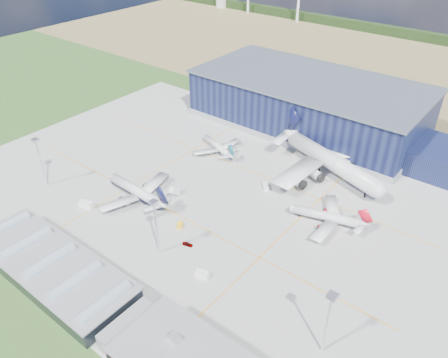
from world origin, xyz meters
The scene contains 21 objects.
ground centered at (0.00, 0.00, 0.00)m, with size 600.00×600.00×0.00m, color #2C4A1B.
apron centered at (0.00, 10.00, 0.03)m, with size 220.00×160.00×0.08m.
farmland centered at (0.00, 220.00, 0.00)m, with size 600.00×220.00×0.01m, color olive.
treeline centered at (0.00, 300.00, 4.00)m, with size 600.00×8.00×8.00m, color black.
hangar centered at (2.81, 94.80, 11.62)m, with size 145.00×62.00×26.10m.
glass_concourse centered at (-6.45, -60.00, 3.69)m, with size 78.00×23.00×8.60m.
light_mast_west centered at (-60.00, -30.00, 15.43)m, with size 2.60×2.60×23.00m.
light_mast_center centered at (10.00, -30.00, 15.43)m, with size 2.60×2.60×23.00m.
light_mast_east centered at (75.00, -30.00, 15.43)m, with size 2.60×2.60×23.00m.
airliner_navy centered at (-21.58, -12.16, 6.14)m, with size 37.68×36.86×12.29m, color silver, non-canonical shape.
airliner_red centered at (49.05, 22.00, 5.32)m, with size 32.65×31.94×10.65m, color silver, non-canonical shape.
airliner_widebody centered at (34.45, 55.00, 10.99)m, with size 67.41×65.95×21.98m, color silver, non-canonical shape.
airliner_regional centered at (-19.62, 40.00, 4.60)m, with size 28.22×27.60×9.20m, color silver, non-canonical shape.
gse_tug_a centered at (6.00, -14.65, 0.70)m, with size 2.07×3.38×1.41m, color yellow.
gse_van_a centered at (-32.70, -29.27, 1.32)m, with size 2.64×6.04×2.64m, color white.
gse_cart_a centered at (47.58, 35.89, 0.64)m, with size 1.97×2.95×1.28m, color white.
gse_van_b centered at (17.73, 27.35, 1.10)m, with size 2.19×4.78×2.19m, color white.
gse_tug_c centered at (18.76, 36.38, 0.73)m, with size 2.09×3.35×1.46m, color yellow.
gse_van_c centered at (29.85, -29.38, 1.14)m, with size 2.27×4.74×2.27m, color white.
airstair centered at (-9.89, -0.71, 1.59)m, with size 1.99×4.97×3.18m, color white.
car_a centered at (15.68, -20.95, 0.67)m, with size 1.57×3.91×1.33m, color #99999E.
Camera 1 is at (100.48, -107.07, 108.63)m, focal length 35.00 mm.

